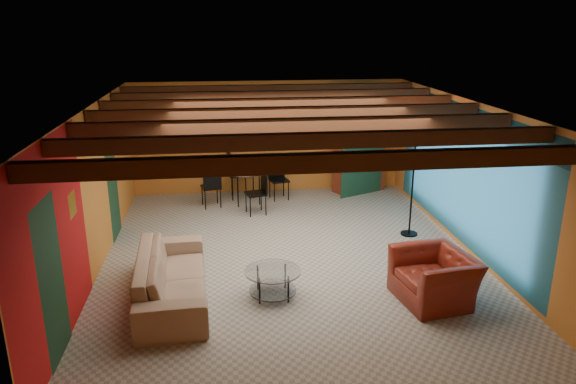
{
  "coord_description": "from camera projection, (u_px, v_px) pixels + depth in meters",
  "views": [
    {
      "loc": [
        -1.14,
        -8.74,
        4.0
      ],
      "look_at": [
        0.0,
        0.2,
        1.15
      ],
      "focal_mm": 33.51,
      "sensor_mm": 36.0,
      "label": 1
    }
  ],
  "objects": [
    {
      "name": "room",
      "position": [
        289.0,
        125.0,
        9.0
      ],
      "size": [
        6.52,
        8.01,
        2.71
      ],
      "color": "gray",
      "rests_on": "ground"
    },
    {
      "name": "sofa",
      "position": [
        172.0,
        277.0,
        8.03
      ],
      "size": [
        1.12,
        2.57,
        0.74
      ],
      "primitive_type": "imported",
      "rotation": [
        0.0,
        0.0,
        1.63
      ],
      "color": "#8C705A",
      "rests_on": "ground"
    },
    {
      "name": "armchair",
      "position": [
        434.0,
        277.0,
        8.01
      ],
      "size": [
        1.17,
        1.29,
        0.75
      ],
      "primitive_type": "imported",
      "rotation": [
        0.0,
        0.0,
        -1.41
      ],
      "color": "maroon",
      "rests_on": "ground"
    },
    {
      "name": "coffee_table",
      "position": [
        273.0,
        283.0,
        8.16
      ],
      "size": [
        0.86,
        0.86,
        0.44
      ],
      "primitive_type": null,
      "rotation": [
        0.0,
        0.0,
        -0.01
      ],
      "color": "white",
      "rests_on": "ground"
    },
    {
      "name": "dining_table",
      "position": [
        246.0,
        181.0,
        12.34
      ],
      "size": [
        2.44,
        2.44,
        1.06
      ],
      "primitive_type": null,
      "rotation": [
        0.0,
        0.0,
        0.22
      ],
      "color": "silver",
      "rests_on": "ground"
    },
    {
      "name": "armoire",
      "position": [
        359.0,
        150.0,
        13.06
      ],
      "size": [
        1.31,
        1.02,
        2.06
      ],
      "primitive_type": "cube",
      "rotation": [
        0.0,
        0.0,
        0.43
      ],
      "color": "maroon",
      "rests_on": "ground"
    },
    {
      "name": "floor_lamp",
      "position": [
        412.0,
        185.0,
        10.31
      ],
      "size": [
        0.55,
        0.55,
        2.03
      ],
      "primitive_type": null,
      "rotation": [
        0.0,
        0.0,
        -0.43
      ],
      "color": "black",
      "rests_on": "ground"
    },
    {
      "name": "ceiling_fan",
      "position": [
        290.0,
        126.0,
        8.9
      ],
      "size": [
        1.5,
        1.5,
        0.44
      ],
      "primitive_type": null,
      "color": "#472614",
      "rests_on": "ceiling"
    },
    {
      "name": "painting",
      "position": [
        230.0,
        126.0,
        12.75
      ],
      "size": [
        1.05,
        0.03,
        0.65
      ],
      "primitive_type": "cube",
      "color": "black",
      "rests_on": "wall_back"
    },
    {
      "name": "potted_plant",
      "position": [
        361.0,
        99.0,
        12.69
      ],
      "size": [
        0.41,
        0.36,
        0.43
      ],
      "primitive_type": "imported",
      "rotation": [
        0.0,
        0.0,
        0.06
      ],
      "color": "#26661E",
      "rests_on": "armoire"
    },
    {
      "name": "vase",
      "position": [
        245.0,
        154.0,
        12.15
      ],
      "size": [
        0.21,
        0.21,
        0.2
      ],
      "primitive_type": "imported",
      "rotation": [
        0.0,
        0.0,
        -0.15
      ],
      "color": "orange",
      "rests_on": "dining_table"
    }
  ]
}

